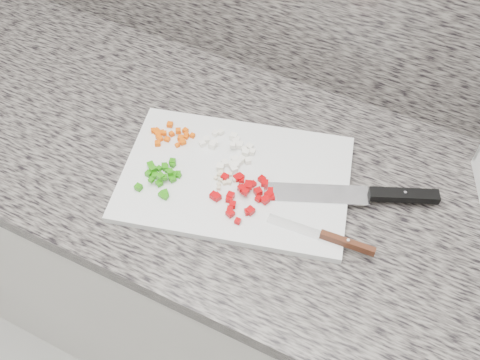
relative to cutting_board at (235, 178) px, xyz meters
The scene contains 10 objects.
cabinet 0.48m from the cutting_board, 52.90° to the left, with size 3.92×0.62×0.86m, color white.
countertop 0.06m from the cutting_board, 52.90° to the left, with size 3.96×0.64×0.04m, color #68635C.
cutting_board is the anchor object (origin of this frame).
carrot_pile 0.17m from the cutting_board, 169.64° to the left, with size 0.09×0.07×0.02m.
onion_pile 0.06m from the cutting_board, 125.14° to the left, with size 0.12×0.10×0.02m.
green_pepper_pile 0.15m from the cutting_board, 151.55° to the right, with size 0.08×0.10×0.02m.
red_pepper_pile 0.05m from the cutting_board, 44.13° to the right, with size 0.12×0.12×0.02m.
garlic_pile 0.02m from the cutting_board, 125.35° to the right, with size 0.05×0.05×0.01m.
chef_knife 0.27m from the cutting_board, 15.24° to the left, with size 0.32×0.16×0.02m.
paring_knife 0.23m from the cutting_board, 14.03° to the right, with size 0.20×0.03×0.02m.
Camera 1 is at (0.27, 0.81, 1.75)m, focal length 40.00 mm.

